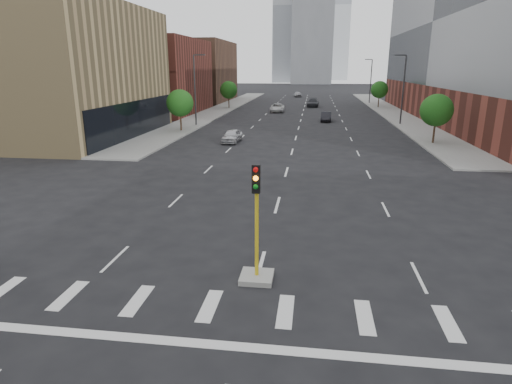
% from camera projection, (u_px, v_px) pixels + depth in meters
% --- Properties ---
extents(sidewalk_left_far, '(5.00, 92.00, 0.15)m').
position_uv_depth(sidewalk_left_far, '(223.00, 108.00, 79.53)').
color(sidewalk_left_far, gray).
rests_on(sidewalk_left_far, ground).
extents(sidewalk_right_far, '(5.00, 92.00, 0.15)m').
position_uv_depth(sidewalk_right_far, '(389.00, 111.00, 75.71)').
color(sidewalk_right_far, gray).
rests_on(sidewalk_right_far, ground).
extents(building_left_mid, '(20.00, 24.00, 14.00)m').
position_uv_depth(building_left_mid, '(45.00, 72.00, 46.84)').
color(building_left_mid, tan).
rests_on(building_left_mid, ground).
extents(building_left_far_a, '(20.00, 22.00, 12.00)m').
position_uv_depth(building_left_far_a, '(139.00, 76.00, 71.85)').
color(building_left_far_a, brown).
rests_on(building_left_far_a, ground).
extents(building_left_far_b, '(20.00, 24.00, 13.00)m').
position_uv_depth(building_left_far_b, '(184.00, 71.00, 96.43)').
color(building_left_far_b, brown).
rests_on(building_left_far_b, ground).
extents(tower_left, '(22.00, 22.00, 70.00)m').
position_uv_depth(tower_left, '(297.00, 8.00, 207.61)').
color(tower_left, '#B2B7BC').
rests_on(tower_left, ground).
extents(tower_right, '(20.00, 20.00, 80.00)m').
position_uv_depth(tower_right, '(332.00, 7.00, 241.94)').
color(tower_right, '#B2B7BC').
rests_on(tower_right, ground).
extents(tower_mid, '(18.00, 18.00, 44.00)m').
position_uv_depth(tower_mid, '(313.00, 33.00, 191.24)').
color(tower_mid, slate).
rests_on(tower_mid, ground).
extents(median_traffic_signal, '(1.20, 1.20, 4.40)m').
position_uv_depth(median_traffic_signal, '(257.00, 256.00, 15.53)').
color(median_traffic_signal, '#999993').
rests_on(median_traffic_signal, ground).
extents(streetlight_right_a, '(1.60, 0.22, 9.07)m').
position_uv_depth(streetlight_right_a, '(403.00, 87.00, 56.46)').
color(streetlight_right_a, '#2D2D30').
rests_on(streetlight_right_a, ground).
extents(streetlight_right_b, '(1.60, 0.22, 9.07)m').
position_uv_depth(streetlight_right_b, '(370.00, 79.00, 89.74)').
color(streetlight_right_b, '#2D2D30').
rests_on(streetlight_right_b, ground).
extents(streetlight_left, '(1.60, 0.22, 9.07)m').
position_uv_depth(streetlight_left, '(195.00, 87.00, 55.12)').
color(streetlight_left, '#2D2D30').
rests_on(streetlight_left, ground).
extents(tree_left_near, '(3.20, 3.20, 4.85)m').
position_uv_depth(tree_left_near, '(180.00, 103.00, 50.89)').
color(tree_left_near, '#382619').
rests_on(tree_left_near, ground).
extents(tree_left_far, '(3.20, 3.20, 4.85)m').
position_uv_depth(tree_left_far, '(229.00, 90.00, 79.42)').
color(tree_left_far, '#382619').
rests_on(tree_left_far, ground).
extents(tree_right_near, '(3.20, 3.20, 4.85)m').
position_uv_depth(tree_right_near, '(437.00, 110.00, 42.57)').
color(tree_right_near, '#382619').
rests_on(tree_right_near, ground).
extents(tree_right_far, '(3.20, 3.20, 4.85)m').
position_uv_depth(tree_right_far, '(379.00, 90.00, 80.61)').
color(tree_right_far, '#382619').
rests_on(tree_right_far, ground).
extents(car_near_left, '(1.85, 4.05, 1.35)m').
position_uv_depth(car_near_left, '(232.00, 136.00, 44.25)').
color(car_near_left, '#B0B1B5').
rests_on(car_near_left, ground).
extents(car_mid_right, '(1.58, 4.19, 1.37)m').
position_uv_depth(car_mid_right, '(326.00, 116.00, 61.38)').
color(car_mid_right, black).
rests_on(car_mid_right, ground).
extents(car_far_left, '(2.50, 5.13, 1.40)m').
position_uv_depth(car_far_left, '(277.00, 108.00, 73.97)').
color(car_far_left, silver).
rests_on(car_far_left, ground).
extents(car_deep_right, '(2.38, 5.42, 1.55)m').
position_uv_depth(car_deep_right, '(313.00, 103.00, 83.33)').
color(car_deep_right, black).
rests_on(car_deep_right, ground).
extents(car_distant, '(2.30, 4.33, 1.40)m').
position_uv_depth(car_distant, '(298.00, 94.00, 110.34)').
color(car_distant, '#A1A1A5').
rests_on(car_distant, ground).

